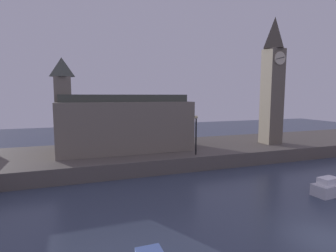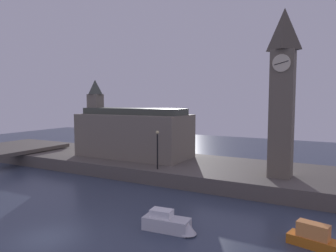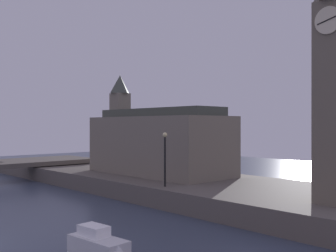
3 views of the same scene
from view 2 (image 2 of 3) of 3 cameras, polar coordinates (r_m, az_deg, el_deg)
ground_plane at (r=23.12m, az=-21.15°, el=-18.39°), size 120.00×120.00×0.00m
far_embankment at (r=38.30m, az=2.39°, el=-7.57°), size 70.00×12.00×1.50m
clock_tower at (r=32.16m, az=19.92°, el=6.01°), size 2.33×2.37×16.00m
parliament_hall at (r=41.81m, az=-6.50°, el=-1.18°), size 14.69×6.63×10.18m
streetlamp at (r=33.83m, az=-1.92°, el=-3.51°), size 0.36×0.36×4.16m
boat_ferry_white at (r=22.59m, az=0.36°, el=-17.13°), size 3.91×1.60×1.41m
boat_patrol_orange at (r=22.18m, az=26.59°, el=-18.16°), size 4.53×1.99×1.67m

